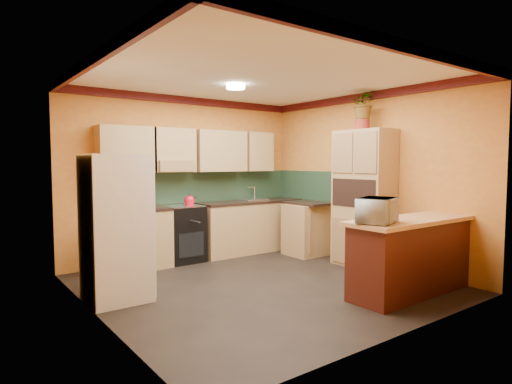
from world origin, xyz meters
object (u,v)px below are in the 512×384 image
Objects in this scene: fridge at (116,228)px; breakfast_bar at (412,258)px; pantry at (364,199)px; microwave at (377,210)px; base_cabinets_back at (216,231)px; stove at (183,234)px.

breakfast_bar is (2.99, -1.90, -0.41)m from fridge.
pantry is 4.10× the size of microwave.
pantry is at bearing -53.26° from base_cabinets_back.
breakfast_bar is 3.51× the size of microwave.
breakfast_bar is at bearing -21.23° from microwave.
pantry is at bearing 63.98° from breakfast_bar.
stove reaches higher than breakfast_bar.
stove is 1.78× the size of microwave.
stove is 0.43× the size of pantry.
stove is 0.51× the size of breakfast_bar.
base_cabinets_back is at bearing 126.74° from pantry.
fridge is (-1.51, -1.31, 0.39)m from stove.
base_cabinets_back is 7.12× the size of microwave.
stove reaches higher than base_cabinets_back.
fridge reaches higher than breakfast_bar.
fridge is at bearing 147.61° from breakfast_bar.
pantry is (2.09, -1.96, 0.59)m from stove.
microwave is (2.31, -1.90, 0.22)m from fridge.
breakfast_bar is 0.93m from microwave.
base_cabinets_back is 2.54m from fridge.
stove is 2.92m from pantry.
fridge is 3.32× the size of microwave.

